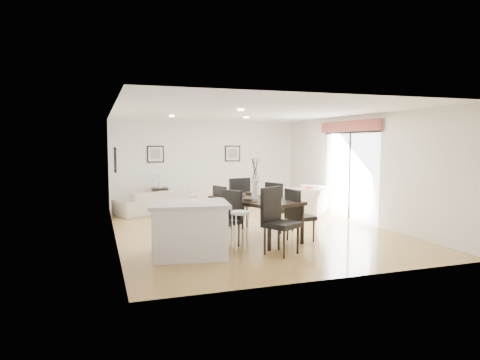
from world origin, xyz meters
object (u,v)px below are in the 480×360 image
object	(u,v)px
dining_table	(255,203)
bar_stool	(240,217)
coffee_table	(221,207)
sofa	(156,202)
dining_chair_wfar	(215,208)
dining_chair_foot	(237,200)
dining_chair_enear	(297,212)
armchair	(311,200)
side_table	(160,198)
kitchen_island	(189,229)
dining_chair_efar	(278,204)
dining_chair_head	(277,217)
dining_chair_wnear	(228,215)

from	to	relation	value
dining_table	bar_stool	world-z (taller)	dining_table
dining_table	coffee_table	bearing A→B (deg)	67.65
sofa	dining_chair_wfar	distance (m)	3.48
dining_chair_foot	bar_stool	world-z (taller)	dining_chair_foot
dining_table	dining_chair_foot	bearing A→B (deg)	69.75
dining_table	dining_chair_enear	distance (m)	0.90
armchair	side_table	size ratio (longest dim) A/B	1.88
dining_table	kitchen_island	xyz separation A→B (m)	(-1.60, -0.94, -0.27)
dining_chair_foot	coffee_table	xyz separation A→B (m)	(0.14, 1.85, -0.45)
bar_stool	side_table	bearing A→B (deg)	96.60
dining_chair_enear	sofa	bearing A→B (deg)	17.06
sofa	dining_chair_efar	distance (m)	4.12
armchair	dining_chair_head	size ratio (longest dim) A/B	0.99
sofa	dining_chair_enear	xyz separation A→B (m)	(2.26, -4.42, 0.27)
armchair	dining_chair_efar	bearing A→B (deg)	4.59
sofa	dining_chair_head	size ratio (longest dim) A/B	1.87
sofa	dining_chair_efar	xyz separation A→B (m)	(2.26, -3.43, 0.30)
dining_chair_wnear	bar_stool	distance (m)	0.50
dining_chair_wfar	dining_chair_foot	size ratio (longest dim) A/B	0.91
sofa	dining_chair_enear	distance (m)	4.97
dining_chair_head	dining_table	bearing A→B (deg)	57.49
dining_chair_wfar	dining_chair_head	bearing A→B (deg)	4.07
dining_chair_foot	dining_chair_enear	bearing A→B (deg)	101.19
armchair	dining_chair_foot	world-z (taller)	dining_chair_foot
coffee_table	kitchen_island	world-z (taller)	kitchen_island
coffee_table	sofa	bearing A→B (deg)	139.76
sofa	dining_table	distance (m)	4.22
dining_chair_wfar	dining_chair_foot	world-z (taller)	dining_chair_foot
sofa	dining_chair_enear	bearing A→B (deg)	94.63
dining_chair_wfar	armchair	bearing A→B (deg)	103.19
dining_chair_wfar	coffee_table	bearing A→B (deg)	144.75
sofa	dining_table	size ratio (longest dim) A/B	1.01
dining_chair_efar	dining_chair_wfar	bearing A→B (deg)	65.49
dining_chair_head	dining_chair_enear	bearing A→B (deg)	13.60
armchair	coffee_table	bearing A→B (deg)	-57.67
dining_chair_wfar	kitchen_island	distance (m)	1.72
dining_chair_enear	dining_chair_efar	xyz separation A→B (m)	(0.00, 0.99, 0.03)
dining_chair_wfar	dining_chair_wnear	bearing A→B (deg)	-16.89
dining_table	dining_chair_foot	distance (m)	1.25
armchair	dining_chair_foot	xyz separation A→B (m)	(-2.55, -1.15, 0.27)
sofa	dining_chair_efar	world-z (taller)	dining_chair_efar
bar_stool	dining_chair_wfar	bearing A→B (deg)	92.73
dining_chair_wnear	dining_table	bearing A→B (deg)	90.85
sofa	dining_chair_foot	world-z (taller)	dining_chair_foot
dining_chair_enear	armchair	bearing A→B (deg)	-42.51
dining_table	dining_chair_wnear	bearing A→B (deg)	-167.31
dining_table	armchair	bearing A→B (deg)	23.57
dining_chair_wfar	dining_chair_efar	distance (m)	1.43
dining_chair_efar	bar_stool	bearing A→B (deg)	113.96
armchair	coffee_table	size ratio (longest dim) A/B	1.11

